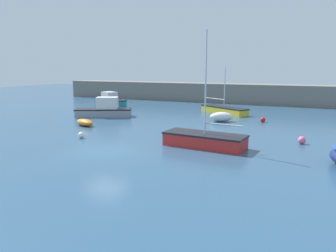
% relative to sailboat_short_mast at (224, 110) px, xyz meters
% --- Properties ---
extents(ground_plane, '(120.00, 120.00, 0.20)m').
position_rel_sailboat_short_mast_xyz_m(ground_plane, '(-2.41, -18.82, -0.50)').
color(ground_plane, '#2D5170').
extents(harbor_breakwater, '(53.33, 3.71, 2.67)m').
position_rel_sailboat_short_mast_xyz_m(harbor_breakwater, '(-2.41, 11.49, 0.94)').
color(harbor_breakwater, slate).
rests_on(harbor_breakwater, ground_plane).
extents(sailboat_short_mast, '(5.91, 4.34, 4.98)m').
position_rel_sailboat_short_mast_xyz_m(sailboat_short_mast, '(0.00, 0.00, 0.00)').
color(sailboat_short_mast, yellow).
rests_on(sailboat_short_mast, ground_plane).
extents(sailboat_tall_mast, '(5.39, 2.40, 7.25)m').
position_rel_sailboat_short_mast_xyz_m(sailboat_tall_mast, '(2.85, -15.41, 0.07)').
color(sailboat_tall_mast, red).
rests_on(sailboat_tall_mast, ground_plane).
extents(motorboat_grey_hull, '(5.09, 3.71, 1.91)m').
position_rel_sailboat_short_mast_xyz_m(motorboat_grey_hull, '(-14.61, -0.31, 0.32)').
color(motorboat_grey_hull, teal).
rests_on(motorboat_grey_hull, ground_plane).
extents(dinghy_near_pier, '(2.38, 1.68, 0.59)m').
position_rel_sailboat_short_mast_xyz_m(dinghy_near_pier, '(-8.98, -12.48, -0.10)').
color(dinghy_near_pier, orange).
rests_on(dinghy_near_pier, ground_plane).
extents(motorboat_with_cabin, '(5.85, 4.15, 2.01)m').
position_rel_sailboat_short_mast_xyz_m(motorboat_with_cabin, '(-10.50, -7.35, 0.33)').
color(motorboat_with_cabin, gray).
rests_on(motorboat_with_cabin, ground_plane).
extents(fishing_dinghy_green, '(2.39, 1.93, 0.90)m').
position_rel_sailboat_short_mast_xyz_m(fishing_dinghy_green, '(1.20, -5.42, 0.05)').
color(fishing_dinghy_green, white).
rests_on(fishing_dinghy_green, ground_plane).
extents(mooring_buoy_white, '(0.44, 0.44, 0.44)m').
position_rel_sailboat_short_mast_xyz_m(mooring_buoy_white, '(-6.05, -16.58, -0.18)').
color(mooring_buoy_white, white).
rests_on(mooring_buoy_white, ground_plane).
extents(mooring_buoy_pink, '(0.51, 0.51, 0.51)m').
position_rel_sailboat_short_mast_xyz_m(mooring_buoy_pink, '(8.48, -11.96, -0.14)').
color(mooring_buoy_pink, '#EA668C').
rests_on(mooring_buoy_pink, ground_plane).
extents(mooring_buoy_red, '(0.47, 0.47, 0.47)m').
position_rel_sailboat_short_mast_xyz_m(mooring_buoy_red, '(4.77, -4.11, -0.16)').
color(mooring_buoy_red, red).
rests_on(mooring_buoy_red, ground_plane).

